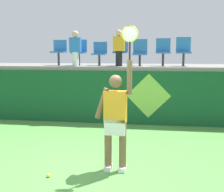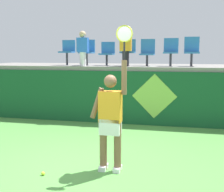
{
  "view_description": "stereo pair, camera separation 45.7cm",
  "coord_description": "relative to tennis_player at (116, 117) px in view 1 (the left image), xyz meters",
  "views": [
    {
      "loc": [
        1.19,
        -4.93,
        2.07
      ],
      "look_at": [
        0.24,
        1.3,
        1.16
      ],
      "focal_mm": 48.15,
      "sensor_mm": 36.0,
      "label": 1
    },
    {
      "loc": [
        1.64,
        -4.84,
        2.07
      ],
      "look_at": [
        0.24,
        1.3,
        1.16
      ],
      "focal_mm": 48.15,
      "sensor_mm": 36.0,
      "label": 2
    }
  ],
  "objects": [
    {
      "name": "ground_plane",
      "position": [
        -0.49,
        -0.12,
        -0.96
      ],
      "size": [
        40.0,
        40.0,
        0.0
      ],
      "primitive_type": "plane",
      "color": "#519342"
    },
    {
      "name": "tennis_ball",
      "position": [
        -1.07,
        -0.48,
        -0.93
      ],
      "size": [
        0.07,
        0.07,
        0.07
      ],
      "primitive_type": "sphere",
      "color": "#D1E533",
      "rests_on": "ground_plane"
    },
    {
      "name": "stadium_chair_4",
      "position": [
        0.14,
        4.39,
        1.15
      ],
      "size": [
        0.44,
        0.42,
        0.82
      ],
      "color": "#38383D",
      "rests_on": "spectator_platform"
    },
    {
      "name": "wall_signage_mount",
      "position": [
        0.46,
        3.49,
        -0.96
      ],
      "size": [
        1.27,
        0.01,
        1.49
      ],
      "color": "#144C28",
      "rests_on": "ground_plane"
    },
    {
      "name": "stadium_chair_2",
      "position": [
        -1.13,
        4.38,
        1.12
      ],
      "size": [
        0.44,
        0.42,
        0.75
      ],
      "color": "#38383D",
      "rests_on": "spectator_platform"
    },
    {
      "name": "court_back_wall",
      "position": [
        -0.49,
        3.59,
        -0.19
      ],
      "size": [
        10.25,
        0.2,
        1.55
      ],
      "primitive_type": "cube",
      "color": "#144C28",
      "rests_on": "ground_plane"
    },
    {
      "name": "stadium_chair_6",
      "position": [
        1.46,
        4.38,
        1.19
      ],
      "size": [
        0.44,
        0.42,
        0.88
      ],
      "color": "#38383D",
      "rests_on": "spectator_platform"
    },
    {
      "name": "tennis_player",
      "position": [
        0.0,
        0.0,
        0.0
      ],
      "size": [
        0.75,
        0.27,
        2.52
      ],
      "color": "white",
      "rests_on": "ground_plane"
    },
    {
      "name": "spectator_0",
      "position": [
        -1.79,
        3.92,
        1.26
      ],
      "size": [
        0.34,
        0.2,
        1.06
      ],
      "color": "white",
      "rests_on": "spectator_platform"
    },
    {
      "name": "spectator_1",
      "position": [
        -0.46,
        3.96,
        1.27
      ],
      "size": [
        0.34,
        0.2,
        1.08
      ],
      "color": "black",
      "rests_on": "spectator_platform"
    },
    {
      "name": "stadium_chair_0",
      "position": [
        -2.46,
        4.38,
        1.18
      ],
      "size": [
        0.44,
        0.42,
        0.82
      ],
      "color": "#38383D",
      "rests_on": "spectator_platform"
    },
    {
      "name": "stadium_chair_5",
      "position": [
        0.85,
        4.38,
        1.18
      ],
      "size": [
        0.44,
        0.42,
        0.85
      ],
      "color": "#38383D",
      "rests_on": "spectator_platform"
    },
    {
      "name": "stadium_chair_1",
      "position": [
        -1.79,
        4.38,
        1.17
      ],
      "size": [
        0.44,
        0.42,
        0.82
      ],
      "color": "#38383D",
      "rests_on": "spectator_platform"
    },
    {
      "name": "stadium_chair_3",
      "position": [
        -0.46,
        4.38,
        1.18
      ],
      "size": [
        0.44,
        0.42,
        0.82
      ],
      "color": "#38383D",
      "rests_on": "spectator_platform"
    },
    {
      "name": "spectator_platform",
      "position": [
        -0.49,
        4.87,
        0.64
      ],
      "size": [
        10.25,
        2.66,
        0.12
      ],
      "primitive_type": "cube",
      "color": "gray",
      "rests_on": "court_back_wall"
    },
    {
      "name": "water_bottle",
      "position": [
        -1.71,
        3.66,
        0.81
      ],
      "size": [
        0.08,
        0.08,
        0.2
      ],
      "primitive_type": "cylinder",
      "color": "white",
      "rests_on": "spectator_platform"
    }
  ]
}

